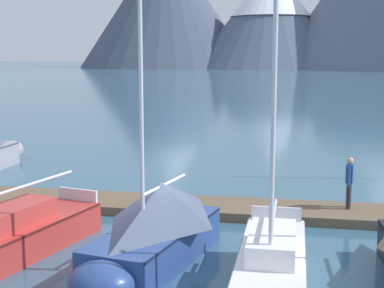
# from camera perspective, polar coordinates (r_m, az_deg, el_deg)

# --- Properties ---
(ground_plane) EXTENTS (700.00, 700.00, 0.00)m
(ground_plane) POSITION_cam_1_polar(r_m,az_deg,el_deg) (16.04, -5.38, -10.37)
(ground_plane) COLOR #335B75
(mountain_central_massif) EXTENTS (58.74, 58.74, 35.63)m
(mountain_central_massif) POSITION_cam_1_polar(r_m,az_deg,el_deg) (214.71, 7.83, 12.55)
(mountain_central_massif) COLOR #4C566B
(mountain_central_massif) RESTS_ON ground
(dock) EXTENTS (24.66, 3.86, 0.30)m
(dock) POSITION_cam_1_polar(r_m,az_deg,el_deg) (19.64, -1.45, -6.24)
(dock) COLOR brown
(dock) RESTS_ON ground
(sailboat_mid_dock_starboard) EXTENTS (2.53, 5.85, 8.46)m
(sailboat_mid_dock_starboard) POSITION_cam_1_polar(r_m,az_deg,el_deg) (14.57, -3.85, -8.35)
(sailboat_mid_dock_starboard) COLOR navy
(sailboat_mid_dock_starboard) RESTS_ON ground
(sailboat_far_berth) EXTENTS (1.81, 6.56, 7.13)m
(sailboat_far_berth) POSITION_cam_1_polar(r_m,az_deg,el_deg) (12.56, 7.83, -13.14)
(sailboat_far_berth) COLOR white
(sailboat_far_berth) RESTS_ON ground
(person_on_dock) EXTENTS (0.26, 0.59, 1.69)m
(person_on_dock) POSITION_cam_1_polar(r_m,az_deg,el_deg) (19.31, 15.44, -3.43)
(person_on_dock) COLOR #232328
(person_on_dock) RESTS_ON dock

